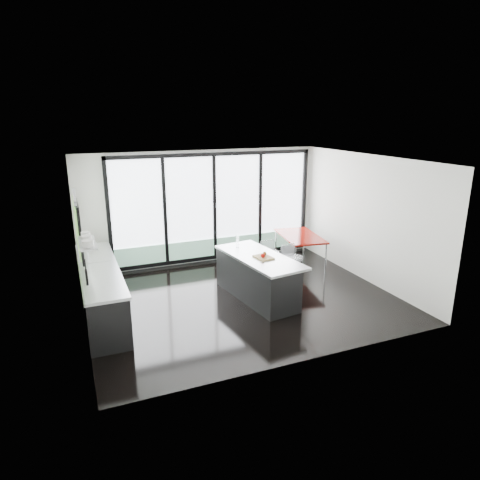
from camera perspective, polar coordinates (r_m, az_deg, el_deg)
name	(u,v)px	position (r m, az deg, el deg)	size (l,w,h in m)	color
floor	(241,298)	(8.82, 0.15, -7.77)	(6.00, 5.00, 0.00)	black
ceiling	(241,160)	(8.09, 0.16, 10.65)	(6.00, 5.00, 0.00)	white
wall_back	(213,212)	(10.71, -3.59, 3.75)	(6.00, 0.09, 2.80)	silver
wall_front	(308,275)	(6.22, 9.07, -4.62)	(6.00, 0.00, 2.80)	silver
wall_left	(78,237)	(7.96, -20.81, 0.40)	(0.26, 5.00, 2.80)	silver
wall_right	(366,219)	(9.86, 16.49, 2.76)	(0.00, 5.00, 2.80)	silver
counter_cabinets	(101,290)	(8.44, -18.05, -6.33)	(0.69, 3.24, 1.36)	black
island	(256,277)	(8.70, 2.18, -4.92)	(1.20, 2.27, 1.15)	black
bar_stool_near	(292,274)	(9.12, 6.98, -4.46)	(0.48, 0.48, 0.76)	silver
bar_stool_far	(270,267)	(9.53, 4.04, -3.58)	(0.45, 0.45, 0.72)	silver
red_table	(299,251)	(10.55, 7.93, -1.47)	(0.86, 1.50, 0.81)	maroon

